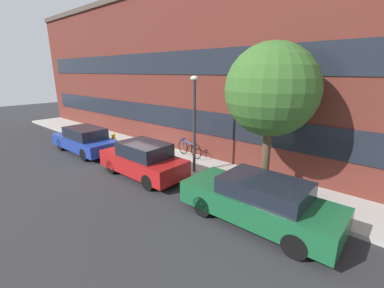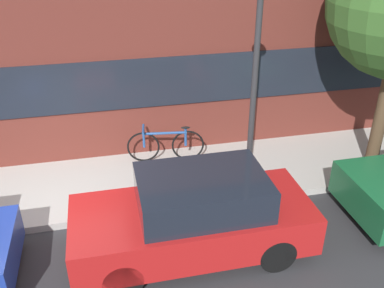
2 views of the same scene
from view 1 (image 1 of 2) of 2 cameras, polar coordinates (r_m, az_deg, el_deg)
name	(u,v)px [view 1 (image 1 of 2)]	position (r m, az deg, el deg)	size (l,w,h in m)	color
ground_plane	(132,158)	(13.23, -13.27, -3.02)	(56.00, 56.00, 0.00)	#2B2B2D
sidewalk_strip	(149,151)	(13.87, -9.46, -1.63)	(28.00, 2.29, 0.14)	#B2AFA8
rowhouse_facade	(169,71)	(14.29, -5.14, 15.77)	(28.00, 1.02, 8.34)	maroon
parked_car_blue	(85,140)	(14.71, -22.73, 0.81)	(4.29, 1.60, 1.37)	#1E3899
parked_car_red	(143,160)	(10.66, -10.83, -3.45)	(3.89, 1.60, 1.45)	#AD1919
parked_car_green	(259,201)	(7.61, 14.62, -12.09)	(4.42, 1.70, 1.36)	#195B33
fire_hydrant	(114,139)	(15.15, -17.01, 1.04)	(0.50, 0.28, 0.70)	gold
bicycle	(189,148)	(12.57, -0.60, -0.96)	(1.70, 0.44, 0.82)	black
street_tree	(271,90)	(8.66, 17.22, 11.29)	(2.96, 2.96, 4.96)	brown
lamp_post	(194,113)	(10.19, 0.54, 6.88)	(0.32, 0.32, 3.89)	#2D2D30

